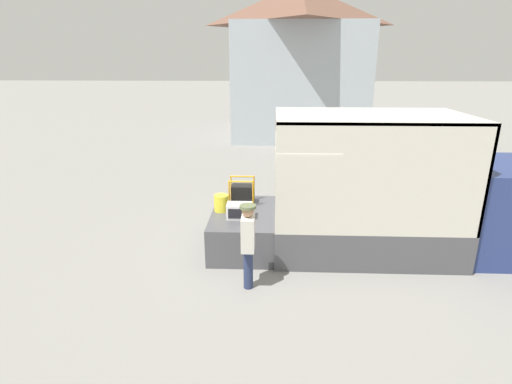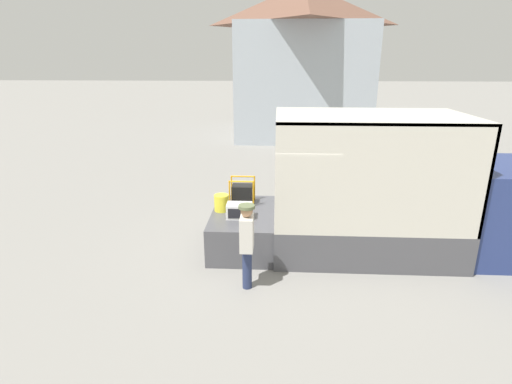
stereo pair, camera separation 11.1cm
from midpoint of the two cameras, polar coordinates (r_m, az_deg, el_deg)
The scene contains 8 objects.
ground_plane at distance 9.49m, azimuth 2.26°, elevation -7.62°, with size 160.00×160.00×0.00m, color gray.
box_truck at distance 9.80m, azimuth 23.54°, elevation -2.64°, with size 6.17×2.46×3.08m.
tailgate_deck at distance 9.34m, azimuth -2.14°, elevation -5.24°, with size 1.44×2.34×0.84m, color #4C4C51.
microwave at distance 8.80m, azimuth -2.75°, elevation -2.69°, with size 0.55×0.37×0.32m.
portable_generator at distance 9.67m, azimuth -2.28°, elevation -0.26°, with size 0.60×0.47×0.63m.
orange_bucket at distance 9.21m, azimuth -5.33°, elevation -1.57°, with size 0.33×0.33×0.38m.
worker_person at distance 7.39m, azimuth -1.58°, elevation -6.64°, with size 0.30×0.44×1.68m.
house_backdrop at distance 23.91m, azimuth 5.87°, elevation 18.12°, with size 7.38×7.87×8.09m.
Camera 1 is at (-0.07, -8.54, 4.14)m, focal length 28.00 mm.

